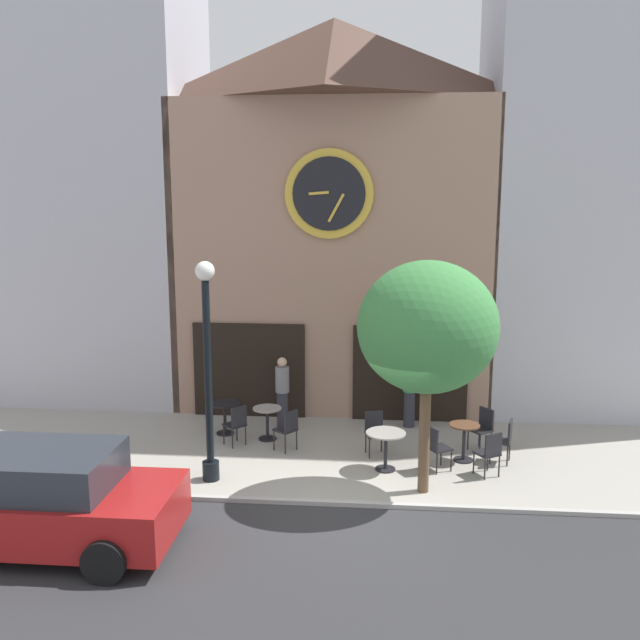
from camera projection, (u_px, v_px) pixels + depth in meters
name	position (u px, v px, depth m)	size (l,w,h in m)	color
ground_plane	(352.00, 511.00, 11.83)	(25.15, 9.88, 0.13)	#9E998E
clock_building	(334.00, 211.00, 17.24)	(7.76, 4.25, 9.52)	#9E7A66
neighbor_building_left	(70.00, 120.00, 18.03)	(6.59, 4.10, 14.57)	#B2B2BC
neighbor_building_right	(615.00, 141.00, 16.89)	(6.18, 4.01, 13.30)	#B2B2BC
street_lamp	(208.00, 372.00, 12.70)	(0.36, 0.36, 4.17)	black
street_tree	(428.00, 328.00, 12.02)	(2.48, 2.23, 4.24)	brown
cafe_table_near_door	(225.00, 412.00, 15.48)	(0.71, 0.71, 0.73)	black
cafe_table_center	(267.00, 418.00, 15.14)	(0.63, 0.63, 0.73)	black
cafe_table_center_left	(386.00, 442.00, 13.44)	(0.78, 0.78, 0.77)	black
cafe_table_leftmost	(464.00, 437.00, 13.92)	(0.62, 0.62, 0.77)	black
cafe_chair_facing_wall	(288.00, 427.00, 14.44)	(0.56, 0.56, 0.90)	black
cafe_chair_curbside	(375.00, 429.00, 14.30)	(0.49, 0.49, 0.90)	black
cafe_chair_mid_row	(436.00, 445.00, 13.41)	(0.55, 0.55, 0.90)	black
cafe_chair_by_entrance	(237.00, 422.00, 14.75)	(0.57, 0.57, 0.90)	black
cafe_chair_left_end	(505.00, 438.00, 13.81)	(0.50, 0.50, 0.90)	black
cafe_chair_outer	(483.00, 426.00, 14.52)	(0.56, 0.56, 0.90)	black
cafe_chair_near_tree	(490.00, 451.00, 13.11)	(0.55, 0.55, 0.90)	black
pedestrian_green	(410.00, 391.00, 15.91)	(0.41, 0.41, 1.67)	#2D2D38
pedestrian_grey	(282.00, 391.00, 15.87)	(0.34, 0.34, 1.67)	#2D2D38
parked_car_red	(37.00, 500.00, 10.49)	(4.30, 2.03, 1.55)	maroon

